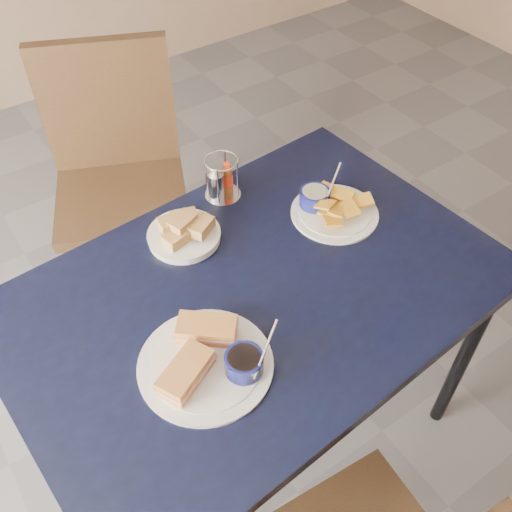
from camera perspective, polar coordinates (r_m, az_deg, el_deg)
ground at (r=2.13m, az=-1.15°, el=-16.01°), size 6.00×6.00×0.00m
dining_table at (r=1.54m, az=-0.08°, el=-4.73°), size 1.34×0.95×0.75m
chair_far at (r=2.21m, az=-14.67°, el=8.66°), size 0.62×0.62×1.01m
sandwich_plate at (r=1.34m, az=-4.78°, el=-10.12°), size 0.32×0.32×0.12m
plantain_plate at (r=1.69m, az=7.20°, el=4.94°), size 0.26×0.26×0.12m
bread_basket at (r=1.60m, az=-7.22°, el=2.42°), size 0.20×0.20×0.08m
condiment_caddy at (r=1.71m, az=-3.57°, el=7.46°), size 0.11×0.11×0.14m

